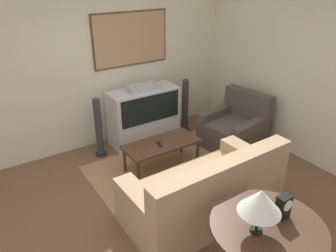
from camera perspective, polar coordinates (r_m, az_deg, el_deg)
name	(u,v)px	position (r m, az deg, el deg)	size (l,w,h in m)	color
ground_plane	(159,209)	(4.34, -1.59, -14.28)	(12.00, 12.00, 0.00)	brown
wall_back	(88,68)	(5.45, -13.70, 9.87)	(12.00, 0.10, 2.70)	beige
wall_right	(306,74)	(5.39, 22.96, 8.27)	(0.06, 12.00, 2.70)	beige
area_rug	(171,165)	(5.16, 0.48, -6.84)	(2.47, 1.47, 0.01)	#99704C
tv	(144,115)	(5.68, -4.19, 1.91)	(1.20, 0.50, 1.05)	#B7B7BC
couch	(205,194)	(4.08, 6.46, -11.62)	(1.93, 0.98, 0.94)	tan
armchair	(235,129)	(5.70, 11.55, -0.60)	(1.03, 1.02, 0.92)	#473D38
coffee_table	(162,145)	(4.91, -1.12, -3.40)	(1.14, 0.52, 0.44)	#472D1E
console_table	(268,231)	(3.23, 16.95, -17.12)	(1.04, 1.04, 0.73)	#472D1E
table_lamp	(260,201)	(2.89, 15.78, -12.54)	(0.37, 0.37, 0.44)	black
mantel_clock	(283,207)	(3.24, 19.43, -13.10)	(0.13, 0.10, 0.23)	black
remote	(159,144)	(4.84, -1.51, -3.14)	(0.08, 0.17, 0.02)	black
speaker_tower_left	(99,129)	(5.34, -11.95, -0.58)	(0.20, 0.20, 0.99)	black
speaker_tower_right	(185,107)	(6.09, 3.00, 3.36)	(0.20, 0.20, 0.99)	black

